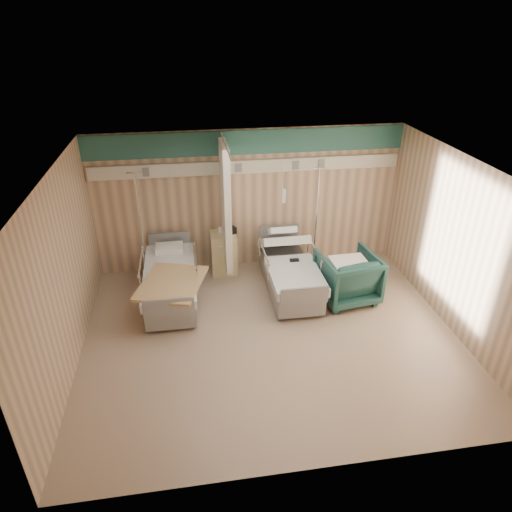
% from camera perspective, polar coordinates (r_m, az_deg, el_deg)
% --- Properties ---
extents(ground, '(6.00, 5.00, 0.00)m').
position_cam_1_polar(ground, '(7.58, 1.84, -9.93)').
color(ground, gray).
rests_on(ground, ground).
extents(room_walls, '(6.04, 5.04, 2.82)m').
position_cam_1_polar(room_walls, '(6.81, 1.44, 3.77)').
color(room_walls, tan).
rests_on(room_walls, ground).
extents(bed_right, '(1.00, 2.16, 0.63)m').
position_cam_1_polar(bed_right, '(8.56, 4.24, -2.51)').
color(bed_right, silver).
rests_on(bed_right, ground).
extents(bed_left, '(1.00, 2.16, 0.63)m').
position_cam_1_polar(bed_left, '(8.39, -10.61, -3.67)').
color(bed_left, silver).
rests_on(bed_left, ground).
extents(bedside_cabinet, '(0.50, 0.48, 0.85)m').
position_cam_1_polar(bedside_cabinet, '(9.12, -4.04, 0.38)').
color(bedside_cabinet, '#D4C384').
rests_on(bedside_cabinet, ground).
extents(visitor_armchair, '(1.11, 1.13, 0.91)m').
position_cam_1_polar(visitor_armchair, '(8.40, 11.33, -2.57)').
color(visitor_armchair, '#1C4741').
rests_on(visitor_armchair, ground).
extents(waffle_blanket, '(0.65, 0.58, 0.07)m').
position_cam_1_polar(waffle_blanket, '(8.11, 11.74, 0.23)').
color(waffle_blanket, white).
rests_on(waffle_blanket, visitor_armchair).
extents(iv_stand_right, '(0.38, 0.38, 2.15)m').
position_cam_1_polar(iv_stand_right, '(9.25, 7.25, 0.74)').
color(iv_stand_right, silver).
rests_on(iv_stand_right, ground).
extents(iv_stand_left, '(0.39, 0.39, 2.21)m').
position_cam_1_polar(iv_stand_left, '(9.05, -13.67, -0.45)').
color(iv_stand_left, silver).
rests_on(iv_stand_left, ground).
extents(call_remote, '(0.17, 0.08, 0.04)m').
position_cam_1_polar(call_remote, '(8.41, 4.81, -0.51)').
color(call_remote, black).
rests_on(call_remote, bed_right).
extents(tan_blanket, '(1.30, 1.47, 0.04)m').
position_cam_1_polar(tan_blanket, '(7.82, -10.49, -3.33)').
color(tan_blanket, tan).
rests_on(tan_blanket, bed_left).
extents(toiletry_bag, '(0.28, 0.23, 0.13)m').
position_cam_1_polar(toiletry_bag, '(8.91, -3.31, 3.19)').
color(toiletry_bag, black).
rests_on(toiletry_bag, bedside_cabinet).
extents(white_cup, '(0.10, 0.10, 0.12)m').
position_cam_1_polar(white_cup, '(8.93, -4.47, 3.22)').
color(white_cup, white).
rests_on(white_cup, bedside_cabinet).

